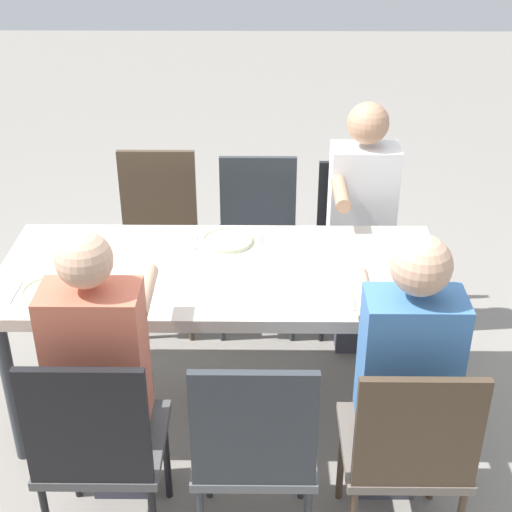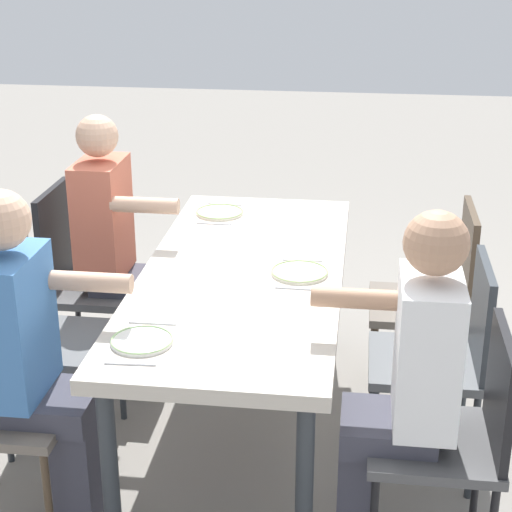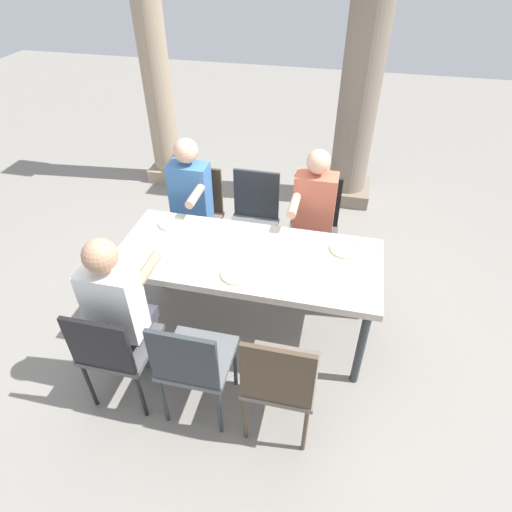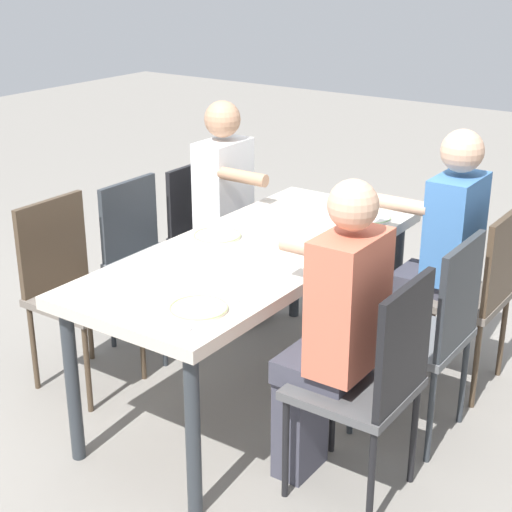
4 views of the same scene
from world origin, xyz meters
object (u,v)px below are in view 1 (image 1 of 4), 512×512
diner_woman_green (105,376)px  diner_man_white (402,377)px  chair_east_north (98,443)px  plate_1 (228,241)px  chair_mid_north (254,444)px  chair_mid_south (258,230)px  chair_west_north (408,447)px  chair_west_south (356,233)px  chair_east_south (157,228)px  diner_guest_third (362,220)px  dining_table (222,282)px  plate_2 (51,292)px  plate_0 (389,298)px

diner_woman_green → diner_man_white: (-1.08, -0.01, 0.00)m
chair_east_north → diner_man_white: size_ratio=0.74×
plate_1 → chair_mid_north: bearing=97.2°
chair_mid_south → chair_west_north: bearing=108.0°
chair_west_south → chair_east_south: chair_east_south is taller
diner_woman_green → chair_mid_north: bearing=161.2°
chair_east_north → diner_man_white: bearing=-169.9°
diner_man_white → plate_1: size_ratio=5.63×
chair_east_north → diner_woman_green: diner_woman_green is taller
chair_mid_south → diner_woman_green: size_ratio=0.69×
diner_guest_third → dining_table: bearing=43.0°
chair_mid_south → chair_east_south: 0.55m
chair_east_south → diner_guest_third: diner_guest_third is taller
chair_west_south → diner_woman_green: bearing=53.6°
chair_mid_south → plate_2: 1.36m
plate_1 → diner_guest_third: bearing=-148.8°
diner_guest_third → chair_east_north: bearing=53.6°
dining_table → chair_east_north: (0.40, 0.83, -0.16)m
chair_west_south → chair_mid_south: bearing=-0.2°
chair_west_north → plate_2: bearing=-24.1°
plate_0 → chair_east_north: bearing=28.4°
diner_man_white → diner_woman_green: bearing=0.4°
chair_east_north → chair_east_south: (0.00, -1.66, -0.01)m
dining_table → plate_1: bearing=-94.0°
diner_man_white → plate_2: (1.37, -0.43, 0.09)m
chair_west_south → chair_mid_south: chair_mid_south is taller
dining_table → plate_0: plate_0 is taller
diner_woman_green → dining_table: bearing=-121.4°
chair_mid_north → plate_1: bearing=-82.8°
diner_man_white → chair_west_north: bearing=90.9°
chair_east_south → diner_man_white: 1.83m
chair_east_north → diner_guest_third: 1.83m
chair_east_north → chair_east_south: 1.66m
chair_east_south → diner_guest_third: 1.11m
diner_woman_green → chair_west_south: bearing=-126.4°
diner_guest_third → plate_2: (1.37, 0.85, 0.09)m
chair_mid_north → chair_mid_south: size_ratio=1.05×
chair_west_south → chair_east_south: bearing=-0.3°
chair_east_north → diner_woman_green: size_ratio=0.73×
chair_west_north → chair_east_north: size_ratio=0.97×
dining_table → chair_west_south: bearing=-129.9°
chair_west_north → chair_west_south: (-0.00, -1.65, -0.01)m
dining_table → diner_guest_third: bearing=-137.0°
plate_1 → plate_2: 0.83m
dining_table → chair_mid_south: bearing=-100.4°
dining_table → plate_1: size_ratio=8.30×
dining_table → plate_2: bearing=17.3°
plate_2 → chair_east_south: bearing=-105.5°
chair_mid_south → dining_table: bearing=79.6°
chair_west_south → plate_0: size_ratio=4.17×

